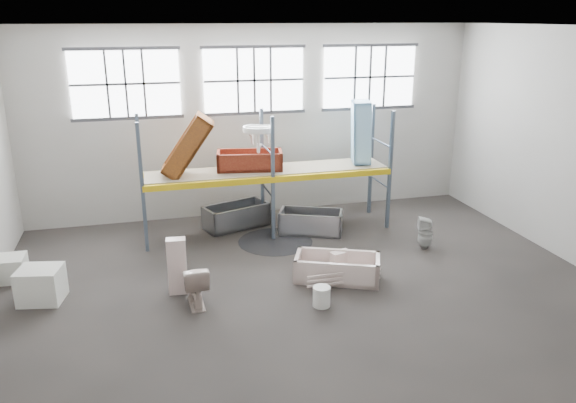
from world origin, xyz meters
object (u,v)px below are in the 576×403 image
object	(u,v)px
bathtub_beige	(337,268)
steel_tub_left	(236,216)
toilet_beige	(195,284)
steel_tub_right	(311,222)
cistern_tall	(177,266)
carton_near	(41,285)
toilet_white	(425,233)
blue_tub_upright	(361,132)
bucket	(322,296)
rust_tub_flat	(250,160)

from	to	relation	value
bathtub_beige	steel_tub_left	distance (m)	3.84
toilet_beige	steel_tub_right	bearing A→B (deg)	-137.89
cistern_tall	carton_near	xyz separation A→B (m)	(-2.54, 0.32, -0.23)
toilet_white	blue_tub_upright	xyz separation A→B (m)	(-0.84, 2.12, 2.01)
carton_near	bathtub_beige	bearing A→B (deg)	-5.42
toilet_white	steel_tub_right	xyz separation A→B (m)	(-2.28, 1.65, -0.10)
steel_tub_left	carton_near	distance (m)	5.20
toilet_white	bucket	bearing A→B (deg)	-37.67
bathtub_beige	steel_tub_right	world-z (taller)	steel_tub_right
steel_tub_left	rust_tub_flat	bearing A→B (deg)	-43.24
rust_tub_flat	bucket	bearing A→B (deg)	-83.21
carton_near	rust_tub_flat	bearing A→B (deg)	30.35
blue_tub_upright	carton_near	distance (m)	8.13
steel_tub_left	toilet_white	bearing A→B (deg)	-32.25
blue_tub_upright	steel_tub_right	bearing A→B (deg)	-161.96
toilet_beige	bucket	bearing A→B (deg)	162.64
cistern_tall	carton_near	bearing A→B (deg)	177.60
rust_tub_flat	steel_tub_right	bearing A→B (deg)	-22.23
bathtub_beige	steel_tub_left	xyz separation A→B (m)	(-1.49, 3.53, 0.04)
cistern_tall	rust_tub_flat	distance (m)	3.84
blue_tub_upright	bucket	xyz separation A→B (m)	(-2.34, -4.12, -2.20)
steel_tub_right	blue_tub_upright	distance (m)	2.60
steel_tub_left	carton_near	bearing A→B (deg)	-144.94
blue_tub_upright	bathtub_beige	bearing A→B (deg)	-118.31
bathtub_beige	blue_tub_upright	size ratio (longest dim) A/B	1.11
toilet_white	rust_tub_flat	xyz separation A→B (m)	(-3.69, 2.23, 1.44)
steel_tub_left	bucket	bearing A→B (deg)	-79.65
steel_tub_left	bathtub_beige	bearing A→B (deg)	-67.10
steel_tub_right	blue_tub_upright	size ratio (longest dim) A/B	1.00
blue_tub_upright	bucket	size ratio (longest dim) A/B	4.02
bathtub_beige	toilet_white	xyz separation A→B (m)	(2.52, 1.00, 0.13)
bathtub_beige	rust_tub_flat	distance (m)	3.77
toilet_white	steel_tub_right	bearing A→B (deg)	-105.79
toilet_white	bucket	distance (m)	3.77
toilet_beige	steel_tub_left	distance (m)	4.15
cistern_tall	rust_tub_flat	size ratio (longest dim) A/B	0.72
bucket	carton_near	distance (m)	5.32
carton_near	steel_tub_right	bearing A→B (deg)	19.36
bucket	steel_tub_right	bearing A→B (deg)	76.06
steel_tub_left	blue_tub_upright	distance (m)	3.83
bathtub_beige	carton_near	xyz separation A→B (m)	(-5.75, 0.55, 0.08)
toilet_white	cistern_tall	bearing A→B (deg)	-62.16
steel_tub_left	carton_near	xyz separation A→B (m)	(-4.26, -2.99, 0.04)
toilet_white	steel_tub_left	world-z (taller)	toilet_white
bathtub_beige	toilet_beige	bearing A→B (deg)	-149.85
bathtub_beige	carton_near	world-z (taller)	carton_near
rust_tub_flat	blue_tub_upright	size ratio (longest dim) A/B	1.02
toilet_beige	toilet_white	distance (m)	5.62
toilet_beige	blue_tub_upright	world-z (taller)	blue_tub_upright
cistern_tall	toilet_beige	bearing A→B (deg)	-59.38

